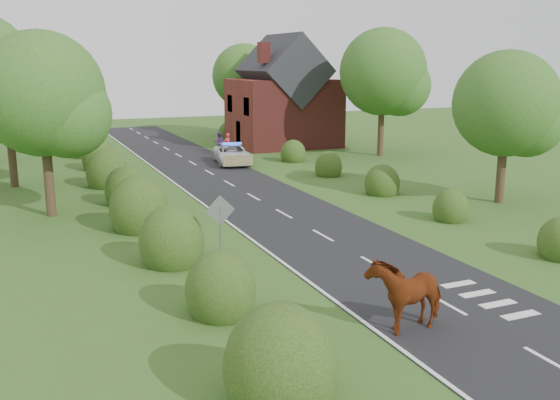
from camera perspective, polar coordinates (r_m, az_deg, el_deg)
name	(u,v)px	position (r m, az deg, el deg)	size (l,w,h in m)	color
ground	(374,265)	(22.31, 8.63, -5.86)	(120.00, 120.00, 0.00)	#39571F
road	(235,187)	(35.49, -4.15, 1.23)	(6.00, 70.00, 0.02)	black
road_markings	(219,196)	(33.08, -5.60, 0.38)	(4.96, 70.00, 0.01)	white
hedgerow_left	(128,195)	(30.64, -13.70, 0.47)	(2.75, 50.41, 3.00)	black
hedgerow_right	(370,180)	(34.78, 8.24, 1.80)	(2.10, 45.78, 2.10)	black
tree_left_a	(48,99)	(29.86, -20.42, 8.64)	(5.74, 5.60, 8.38)	#332316
tree_left_b	(11,97)	(37.82, -23.35, 8.64)	(5.74, 5.60, 8.07)	#332316
tree_left_d	(22,77)	(57.79, -22.49, 10.35)	(6.15, 6.00, 8.89)	#332316
tree_right_a	(512,108)	(32.83, 20.43, 7.89)	(5.33, 5.20, 7.56)	#332316
tree_right_b	(387,75)	(47.27, 9.78, 11.16)	(6.56, 6.40, 9.40)	#332316
tree_right_c	(248,79)	(59.45, -2.98, 11.02)	(6.15, 6.00, 8.58)	#332316
road_sign	(220,220)	(21.56, -5.47, -1.84)	(1.06, 0.08, 2.53)	gray
house	(283,100)	(52.32, 0.29, 9.11)	(8.00, 7.40, 9.17)	maroon
cow	(406,297)	(17.22, 11.42, -8.69)	(1.25, 2.36, 1.67)	#5E180A
police_van	(232,154)	(43.40, -4.40, 4.20)	(2.97, 5.11, 1.48)	silver
pedestrian_red	(227,145)	(46.87, -4.84, 5.06)	(0.63, 0.41, 1.73)	#BC2136
pedestrian_purple	(219,142)	(48.84, -5.59, 5.28)	(0.78, 0.61, 1.60)	#4C286B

